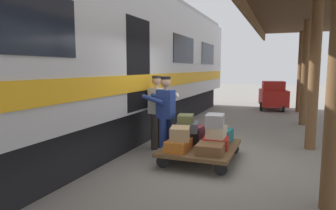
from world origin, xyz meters
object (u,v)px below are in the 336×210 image
(suitcase_black_hardshell, at_px, (186,138))
(suitcase_orange_carryall, at_px, (179,145))
(suitcase_brown_leather, at_px, (210,149))
(suitcase_olive_duffel, at_px, (186,119))
(train_car, at_px, (82,60))
(suitcase_tan_vintage, at_px, (180,134))
(luggage_cart, at_px, (201,148))
(suitcase_teal_softside, at_px, (221,135))
(suitcase_cream_canvas, at_px, (217,132))
(suitcase_burgundy_valise, at_px, (193,132))
(suitcase_gray_aluminum, at_px, (215,120))
(suitcase_slate_roller, at_px, (187,127))
(porter_in_overalls, at_px, (165,113))
(baggage_tug, at_px, (273,96))
(suitcase_red_plastic, at_px, (216,142))
(porter_by_door, at_px, (157,109))

(suitcase_black_hardshell, bearing_deg, suitcase_orange_carryall, 90.00)
(suitcase_brown_leather, bearing_deg, suitcase_olive_duffel, -38.07)
(train_car, height_order, suitcase_tan_vintage, train_car)
(luggage_cart, xyz_separation_m, suitcase_teal_softside, (-0.31, -0.49, 0.18))
(suitcase_olive_duffel, bearing_deg, suitcase_cream_canvas, 179.53)
(suitcase_burgundy_valise, bearing_deg, suitcase_tan_vintage, 91.75)
(suitcase_tan_vintage, height_order, suitcase_gray_aluminum, suitcase_gray_aluminum)
(suitcase_orange_carryall, xyz_separation_m, suitcase_brown_leather, (-0.62, 0.00, -0.01))
(suitcase_tan_vintage, distance_m, suitcase_olive_duffel, 0.55)
(suitcase_black_hardshell, xyz_separation_m, suitcase_gray_aluminum, (-0.59, 0.02, 0.41))
(train_car, xyz_separation_m, luggage_cart, (-2.96, 0.16, -1.80))
(suitcase_brown_leather, bearing_deg, suitcase_slate_roller, -39.99)
(luggage_cart, xyz_separation_m, suitcase_cream_canvas, (-0.32, -0.01, 0.35))
(suitcase_black_hardshell, relative_size, porter_in_overalls, 0.28)
(suitcase_olive_duffel, xyz_separation_m, baggage_tug, (-1.42, -8.36, -0.22))
(train_car, height_order, suitcase_teal_softside, train_car)
(luggage_cart, relative_size, suitcase_orange_carryall, 2.83)
(suitcase_red_plastic, height_order, suitcase_cream_canvas, suitcase_cream_canvas)
(suitcase_orange_carryall, bearing_deg, train_car, -13.78)
(suitcase_gray_aluminum, bearing_deg, porter_by_door, -20.45)
(suitcase_orange_carryall, bearing_deg, luggage_cart, -122.42)
(suitcase_gray_aluminum, bearing_deg, train_car, -3.15)
(suitcase_slate_roller, bearing_deg, suitcase_tan_vintage, 91.99)
(suitcase_slate_roller, bearing_deg, suitcase_olive_duffel, 17.03)
(train_car, distance_m, suitcase_brown_leather, 3.72)
(suitcase_burgundy_valise, height_order, suitcase_tan_vintage, suitcase_tan_vintage)
(suitcase_teal_softside, bearing_deg, suitcase_slate_roller, 37.48)
(suitcase_brown_leather, height_order, suitcase_slate_roller, suitcase_slate_roller)
(porter_by_door, distance_m, baggage_tug, 8.17)
(suitcase_teal_softside, bearing_deg, suitcase_olive_duffel, 36.67)
(suitcase_burgundy_valise, relative_size, suitcase_tan_vintage, 0.97)
(suitcase_burgundy_valise, bearing_deg, suitcase_black_hardshell, 90.00)
(train_car, height_order, suitcase_gray_aluminum, train_car)
(porter_in_overalls, bearing_deg, suitcase_orange_carryall, 132.52)
(suitcase_slate_roller, distance_m, suitcase_cream_canvas, 0.62)
(suitcase_teal_softside, relative_size, porter_in_overalls, 0.32)
(suitcase_black_hardshell, xyz_separation_m, suitcase_tan_vintage, (-0.03, 0.49, 0.20))
(suitcase_slate_roller, distance_m, suitcase_tan_vintage, 0.51)
(porter_by_door, bearing_deg, suitcase_black_hardshell, 148.75)
(train_car, distance_m, suitcase_orange_carryall, 3.19)
(suitcase_cream_canvas, relative_size, baggage_tug, 0.26)
(suitcase_teal_softside, distance_m, suitcase_red_plastic, 0.49)
(suitcase_gray_aluminum, distance_m, suitcase_olive_duffel, 0.61)
(suitcase_red_plastic, height_order, baggage_tug, baggage_tug)
(luggage_cart, relative_size, suitcase_black_hardshell, 3.72)
(suitcase_red_plastic, bearing_deg, baggage_tug, -95.33)
(suitcase_slate_roller, height_order, baggage_tug, baggage_tug)
(porter_in_overalls, xyz_separation_m, porter_by_door, (0.38, -0.47, 0.00))
(luggage_cart, height_order, suitcase_gray_aluminum, suitcase_gray_aluminum)
(suitcase_red_plastic, distance_m, suitcase_slate_roller, 0.66)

